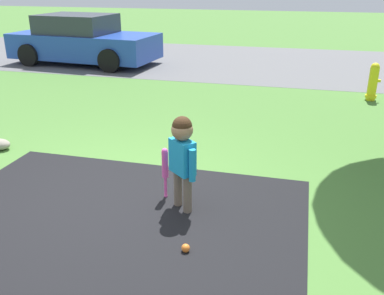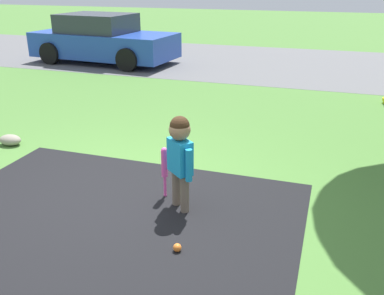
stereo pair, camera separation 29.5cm
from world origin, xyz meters
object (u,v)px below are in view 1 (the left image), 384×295
Objects in this scene: parked_car at (83,41)px; fire_hydrant at (373,82)px; baseball_bat at (165,166)px; child at (182,150)px; sports_ball at (186,248)px.

fire_hydrant is at bearing -11.12° from parked_car.
parked_car is (-4.84, 7.24, 0.25)m from baseball_bat.
parked_car is (-7.64, 2.19, 0.27)m from fire_hydrant.
fire_hydrant is 0.18× the size of parked_car.
child is 9.02m from parked_car.
child is 0.25× the size of parked_car.
baseball_bat is at bearing 117.57° from sports_ball.
child is at bearing -37.16° from baseball_bat.
child is 5.85m from fire_hydrant.
child is 13.25× the size of sports_ball.
fire_hydrant is at bearing 69.10° from sports_ball.
fire_hydrant reaches higher than sports_ball.
child reaches higher than baseball_bat.
fire_hydrant reaches higher than baseball_bat.
parked_car is (-5.34, 8.21, 0.61)m from sports_ball.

